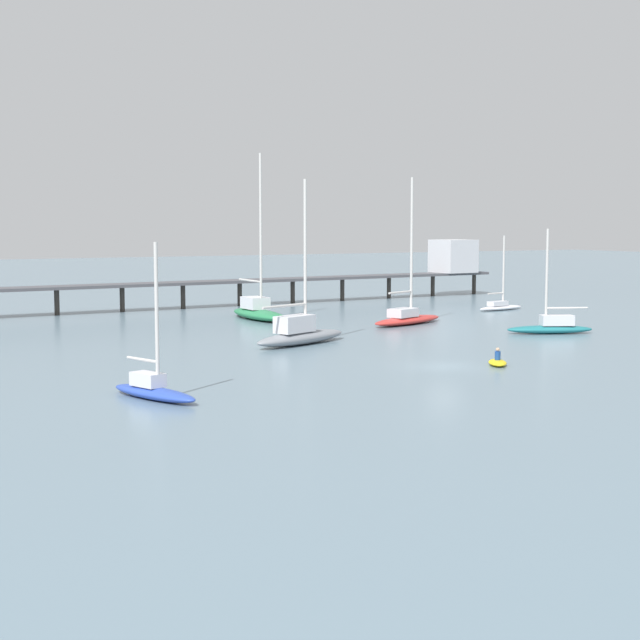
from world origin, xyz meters
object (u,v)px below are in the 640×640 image
object	(u,v)px
sailboat_teal	(551,326)
dinghy_yellow	(498,362)
sailboat_white	(500,305)
sailboat_red	(407,316)
mooring_buoy_far	(281,327)
pier	(323,270)
sailboat_green	(258,310)
sailboat_gray	(300,333)
sailboat_blue	(153,387)

from	to	relation	value
sailboat_teal	dinghy_yellow	bearing A→B (deg)	-141.97
sailboat_white	sailboat_red	bearing A→B (deg)	-156.70
sailboat_teal	mooring_buoy_far	distance (m)	22.42
pier	mooring_buoy_far	bearing A→B (deg)	-125.54
sailboat_green	sailboat_teal	xyz separation A→B (m)	(16.30, -21.90, -0.24)
pier	sailboat_green	bearing A→B (deg)	-135.11
sailboat_red	dinghy_yellow	xyz separation A→B (m)	(-8.81, -23.57, -0.51)
sailboat_gray	sailboat_blue	bearing A→B (deg)	-136.17
pier	sailboat_green	world-z (taller)	sailboat_green
sailboat_teal	sailboat_green	bearing A→B (deg)	126.67
sailboat_red	sailboat_green	world-z (taller)	sailboat_green
pier	sailboat_teal	bearing A→B (deg)	-88.39
pier	sailboat_white	distance (m)	21.63
pier	sailboat_green	distance (m)	21.72
dinghy_yellow	sailboat_gray	bearing A→B (deg)	112.07
pier	sailboat_gray	size ratio (longest dim) A/B	6.74
sailboat_white	dinghy_yellow	world-z (taller)	sailboat_white
pier	mooring_buoy_far	size ratio (longest dim) A/B	160.94
sailboat_teal	mooring_buoy_far	xyz separation A→B (m)	(-18.25, 13.02, -0.39)
sailboat_gray	dinghy_yellow	world-z (taller)	sailboat_gray
sailboat_white	sailboat_green	world-z (taller)	sailboat_green
sailboat_blue	sailboat_gray	bearing A→B (deg)	43.83
sailboat_white	mooring_buoy_far	world-z (taller)	sailboat_white
pier	sailboat_red	distance (m)	26.12
sailboat_white	dinghy_yellow	bearing A→B (deg)	-129.36
sailboat_red	sailboat_teal	world-z (taller)	sailboat_red
sailboat_red	sailboat_gray	size ratio (longest dim) A/B	1.07
sailboat_blue	sailboat_teal	world-z (taller)	sailboat_teal
sailboat_red	sailboat_blue	xyz separation A→B (m)	(-31.83, -24.33, -0.13)
sailboat_white	sailboat_blue	distance (m)	57.41
sailboat_gray	dinghy_yellow	distance (m)	16.59
pier	sailboat_white	world-z (taller)	sailboat_white
sailboat_gray	dinghy_yellow	size ratio (longest dim) A/B	4.55
sailboat_teal	dinghy_yellow	world-z (taller)	sailboat_teal
sailboat_blue	sailboat_gray	xyz separation A→B (m)	(16.79, 16.12, 0.30)
sailboat_red	mooring_buoy_far	xyz separation A→B (m)	(-11.88, 1.31, -0.47)
sailboat_red	sailboat_teal	distance (m)	13.32
sailboat_gray	sailboat_teal	world-z (taller)	sailboat_gray
sailboat_white	sailboat_teal	size ratio (longest dim) A/B	0.90
sailboat_white	sailboat_teal	xyz separation A→B (m)	(-9.91, -18.71, 0.11)
pier	sailboat_teal	size ratio (longest dim) A/B	9.65
sailboat_white	dinghy_yellow	xyz separation A→B (m)	(-25.09, -30.59, -0.32)
sailboat_gray	sailboat_teal	size ratio (longest dim) A/B	1.43
pier	sailboat_red	bearing A→B (deg)	-101.84
pier	sailboat_gray	world-z (taller)	sailboat_gray
dinghy_yellow	mooring_buoy_far	distance (m)	25.08
sailboat_red	sailboat_green	xyz separation A→B (m)	(-9.94, 10.19, 0.16)
sailboat_white	sailboat_green	size ratio (longest dim) A/B	0.50
sailboat_gray	sailboat_teal	distance (m)	21.69
mooring_buoy_far	sailboat_blue	bearing A→B (deg)	-127.88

